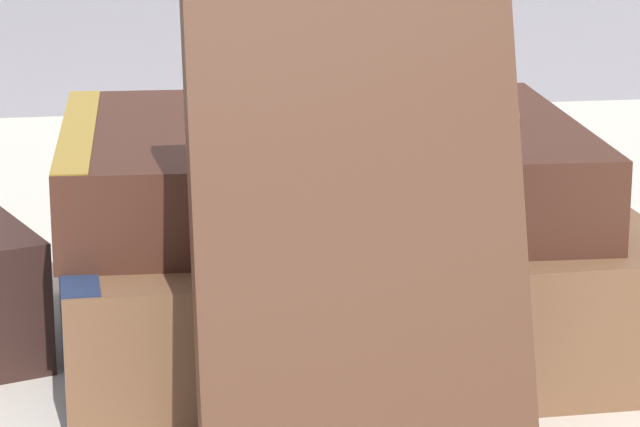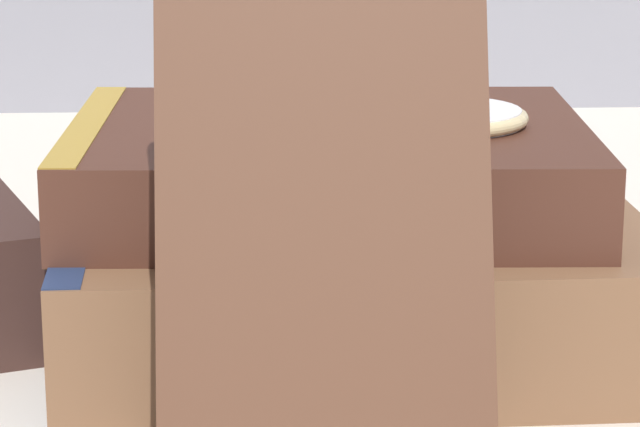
{
  "view_description": "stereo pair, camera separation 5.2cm",
  "coord_description": "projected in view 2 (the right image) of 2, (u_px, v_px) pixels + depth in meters",
  "views": [
    {
      "loc": [
        -0.07,
        -0.5,
        0.19
      ],
      "look_at": [
        0.01,
        0.0,
        0.05
      ],
      "focal_mm": 85.0,
      "sensor_mm": 36.0,
      "label": 1
    },
    {
      "loc": [
        -0.02,
        -0.51,
        0.19
      ],
      "look_at": [
        0.01,
        0.0,
        0.05
      ],
      "focal_mm": 85.0,
      "sensor_mm": 36.0,
      "label": 2
    }
  ],
  "objects": [
    {
      "name": "pocket_watch",
      "position": [
        451.0,
        117.0,
        0.54
      ],
      "size": [
        0.06,
        0.06,
        0.01
      ],
      "color": "silver",
      "rests_on": "book_flat_top"
    },
    {
      "name": "book_flat_bottom",
      "position": [
        340.0,
        282.0,
        0.55
      ],
      "size": [
        0.21,
        0.17,
        0.05
      ],
      "rotation": [
        0.0,
        0.0,
        0.03
      ],
      "color": "brown",
      "rests_on": "ground_plane"
    },
    {
      "name": "reading_glasses",
      "position": [
        252.0,
        233.0,
        0.7
      ],
      "size": [
        0.11,
        0.06,
        0.0
      ],
      "rotation": [
        0.0,
        0.0,
        -0.11
      ],
      "color": "black",
      "rests_on": "ground_plane"
    },
    {
      "name": "book_leaning_front",
      "position": [
        324.0,
        248.0,
        0.43
      ],
      "size": [
        0.09,
        0.07,
        0.15
      ],
      "rotation": [
        -0.35,
        0.0,
        0.0
      ],
      "color": "#4C2D1E",
      "rests_on": "ground_plane"
    },
    {
      "name": "ground_plane",
      "position": [
        295.0,
        365.0,
        0.54
      ],
      "size": [
        3.0,
        3.0,
        0.0
      ],
      "primitive_type": "plane",
      "color": "beige"
    },
    {
      "name": "book_flat_top",
      "position": [
        314.0,
        167.0,
        0.55
      ],
      "size": [
        0.19,
        0.15,
        0.03
      ],
      "rotation": [
        0.0,
        0.0,
        -0.04
      ],
      "color": "#422319",
      "rests_on": "book_flat_bottom"
    }
  ]
}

